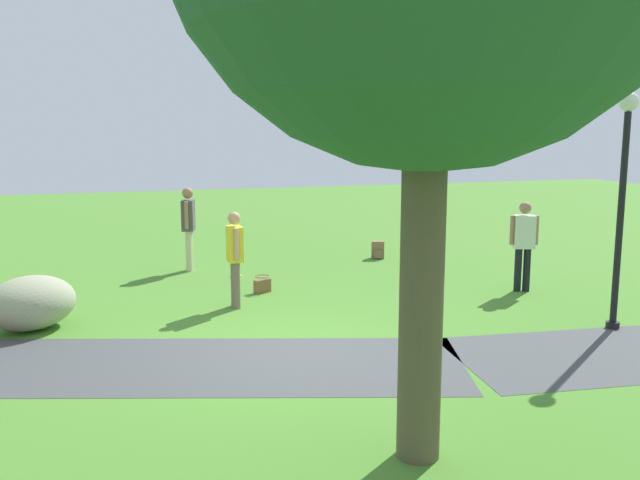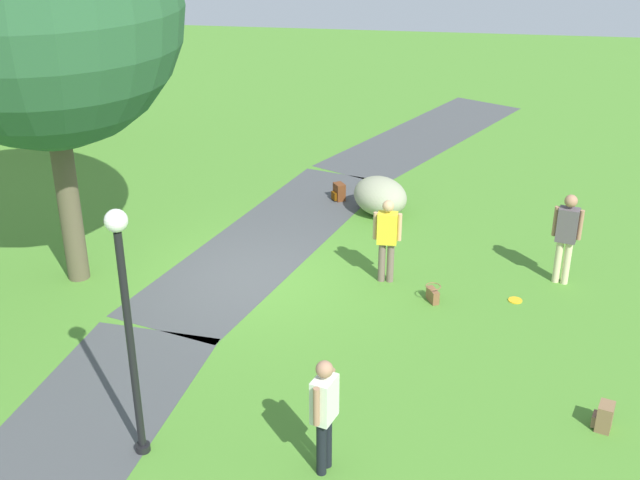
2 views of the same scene
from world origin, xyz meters
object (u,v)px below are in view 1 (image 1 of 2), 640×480
object	(u,v)px
man_near_boulder	(188,223)
spare_backpack_on_lawn	(378,250)
lawn_boulder	(31,303)
passerby_on_path	(524,240)
lamp_post	(623,185)
woman_with_handbag	(235,253)
frisbee_on_grass	(236,276)
handbag_on_grass	(262,285)

from	to	relation	value
man_near_boulder	spare_backpack_on_lawn	xyz separation A→B (m)	(-4.27, -0.06, -0.83)
lawn_boulder	passerby_on_path	distance (m)	8.40
lamp_post	woman_with_handbag	bearing A→B (deg)	-28.83
passerby_on_path	frisbee_on_grass	distance (m)	5.63
lawn_boulder	passerby_on_path	size ratio (longest dim) A/B	1.05
handbag_on_grass	spare_backpack_on_lawn	xyz separation A→B (m)	(-3.23, -2.38, 0.05)
woman_with_handbag	lamp_post	bearing A→B (deg)	151.17
lawn_boulder	woman_with_handbag	distance (m)	3.21
passerby_on_path	man_near_boulder	bearing A→B (deg)	-32.88
lamp_post	frisbee_on_grass	xyz separation A→B (m)	(4.79, -5.21, -2.15)
spare_backpack_on_lawn	frisbee_on_grass	bearing A→B (deg)	14.99
lamp_post	handbag_on_grass	world-z (taller)	lamp_post
lamp_post	frisbee_on_grass	distance (m)	7.40
woman_with_handbag	man_near_boulder	xyz separation A→B (m)	(0.39, -3.21, 0.09)
lamp_post	frisbee_on_grass	size ratio (longest dim) A/B	14.08
passerby_on_path	woman_with_handbag	bearing A→B (deg)	-4.74
woman_with_handbag	frisbee_on_grass	size ratio (longest dim) A/B	6.51
lawn_boulder	spare_backpack_on_lawn	xyz separation A→B (m)	(-7.03, -3.60, -0.21)
lamp_post	frisbee_on_grass	world-z (taller)	lamp_post
spare_backpack_on_lawn	man_near_boulder	bearing A→B (deg)	0.77
lamp_post	passerby_on_path	world-z (taller)	lamp_post
lamp_post	woman_with_handbag	size ratio (longest dim) A/B	2.16
lamp_post	passerby_on_path	size ratio (longest dim) A/B	2.11
lamp_post	handbag_on_grass	xyz separation A→B (m)	(4.57, -3.75, -2.02)
lawn_boulder	passerby_on_path	bearing A→B (deg)	179.36
lawn_boulder	frisbee_on_grass	world-z (taller)	lawn_boulder
woman_with_handbag	handbag_on_grass	distance (m)	1.35
lawn_boulder	lamp_post	bearing A→B (deg)	163.16
spare_backpack_on_lawn	frisbee_on_grass	xyz separation A→B (m)	(3.45, 0.92, -0.18)
man_near_boulder	frisbee_on_grass	world-z (taller)	man_near_boulder
woman_with_handbag	handbag_on_grass	size ratio (longest dim) A/B	4.48
lawn_boulder	woman_with_handbag	xyz separation A→B (m)	(-3.15, -0.34, 0.53)
lamp_post	passerby_on_path	distance (m)	2.72
frisbee_on_grass	man_near_boulder	bearing A→B (deg)	-46.46
lawn_boulder	handbag_on_grass	distance (m)	4.00
man_near_boulder	handbag_on_grass	xyz separation A→B (m)	(-1.04, 2.33, -0.88)
man_near_boulder	woman_with_handbag	bearing A→B (deg)	97.00
passerby_on_path	lamp_post	bearing A→B (deg)	89.52
lawn_boulder	handbag_on_grass	xyz separation A→B (m)	(-3.79, -1.22, -0.26)
woman_with_handbag	spare_backpack_on_lawn	size ratio (longest dim) A/B	4.04
lawn_boulder	frisbee_on_grass	xyz separation A→B (m)	(-3.58, -2.68, -0.40)
lamp_post	handbag_on_grass	bearing A→B (deg)	-39.39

